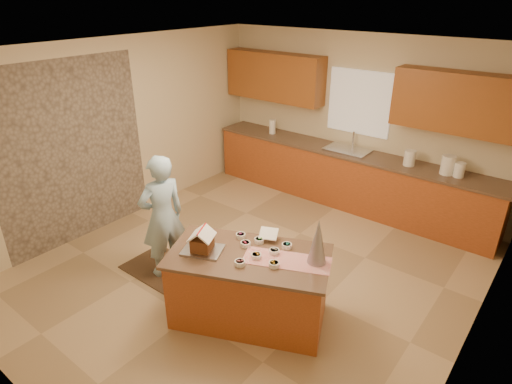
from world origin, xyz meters
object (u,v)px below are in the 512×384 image
at_px(boy, 162,217).
at_px(gingerbread_house, 202,241).
at_px(tinsel_tree, 318,241).
at_px(island_base, 249,288).

distance_m(boy, gingerbread_house, 0.96).
xyz_separation_m(tinsel_tree, gingerbread_house, (-1.04, -0.55, -0.13)).
bearing_deg(gingerbread_house, tinsel_tree, 28.11).
bearing_deg(island_base, gingerbread_house, -174.81).
bearing_deg(tinsel_tree, island_base, -152.52).
bearing_deg(boy, gingerbread_house, 89.92).
distance_m(island_base, tinsel_tree, 0.96).
relative_size(boy, gingerbread_house, 4.86).
xyz_separation_m(tinsel_tree, boy, (-1.96, -0.31, -0.26)).
height_order(tinsel_tree, gingerbread_house, tinsel_tree).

